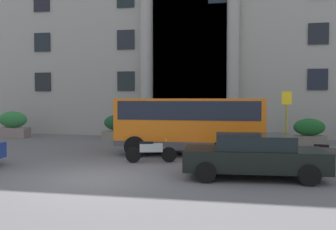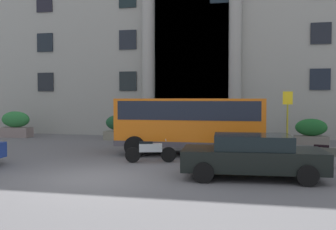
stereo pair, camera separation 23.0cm
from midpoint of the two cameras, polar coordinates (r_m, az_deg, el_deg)
ground_plane at (r=12.02m, az=-11.72°, el=-9.87°), size 80.00×64.00×0.12m
office_building_facade at (r=29.25m, az=1.82°, el=14.05°), size 37.87×9.64×16.67m
orange_minibus at (r=16.51m, az=3.10°, el=-0.89°), size 6.41×2.58×2.51m
bus_stop_sign at (r=17.98m, az=17.44°, el=-0.00°), size 0.44×0.08×2.84m
hedge_planter_far_west at (r=22.53m, az=-7.76°, el=-1.94°), size 2.04×0.79×1.55m
hedge_planter_west at (r=21.29m, az=9.53°, el=-2.47°), size 2.17×0.86×1.36m
hedge_planter_far_east at (r=25.87m, az=-23.02°, el=-1.41°), size 2.05×0.85×1.68m
hedge_planter_east at (r=21.64m, az=20.64°, el=-2.45°), size 1.75×0.79×1.41m
parked_hatchback_near at (r=12.07m, az=12.55°, el=-6.08°), size 4.47×2.25×1.37m
motorcycle_far_end at (r=14.60m, az=-3.24°, el=-5.54°), size 1.97×0.73×0.89m
scooter_by_planter at (r=14.74m, az=22.65°, el=-5.65°), size 2.03×0.68×0.89m
motorcycle_near_kerb at (r=14.27m, az=8.35°, el=-5.76°), size 1.95×0.55×0.89m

